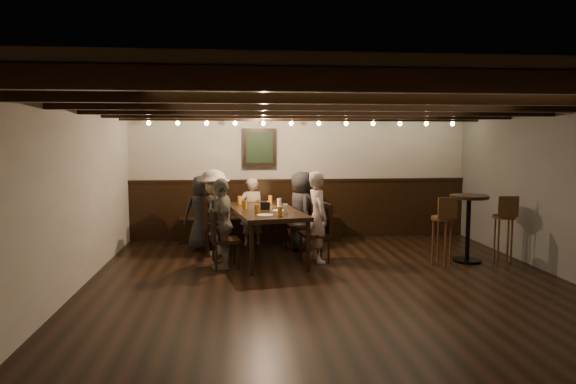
{
  "coord_description": "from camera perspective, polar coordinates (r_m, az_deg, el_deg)",
  "views": [
    {
      "loc": [
        -1.22,
        -6.33,
        1.93
      ],
      "look_at": [
        -0.46,
        1.3,
        1.12
      ],
      "focal_mm": 32.0,
      "sensor_mm": 36.0,
      "label": 1
    }
  ],
  "objects": [
    {
      "name": "chair_right_near",
      "position": [
        8.91,
        1.26,
        -4.64
      ],
      "size": [
        0.49,
        0.49,
        0.92
      ],
      "rotation": [
        0.0,
        0.0,
        1.74
      ],
      "color": "black",
      "rests_on": "floor"
    },
    {
      "name": "chair_right_far",
      "position": [
        8.07,
        3.12,
        -5.77
      ],
      "size": [
        0.49,
        0.49,
        0.92
      ],
      "rotation": [
        0.0,
        0.0,
        1.74
      ],
      "color": "black",
      "rests_on": "floor"
    },
    {
      "name": "person_right_near",
      "position": [
        8.85,
        1.46,
        -2.09
      ],
      "size": [
        0.54,
        0.73,
        1.36
      ],
      "primitive_type": "imported",
      "rotation": [
        0.0,
        0.0,
        1.74
      ],
      "color": "#242325",
      "rests_on": "floor"
    },
    {
      "name": "pint_f",
      "position": [
        7.72,
        -0.28,
        -1.87
      ],
      "size": [
        0.07,
        0.07,
        0.14
      ],
      "primitive_type": "cylinder",
      "color": "silver",
      "rests_on": "dining_table"
    },
    {
      "name": "person_left_far",
      "position": [
        7.66,
        -7.36,
        -3.46
      ],
      "size": [
        0.46,
        0.83,
        1.35
      ],
      "primitive_type": "imported",
      "rotation": [
        0.0,
        0.0,
        -1.4
      ],
      "color": "gray",
      "rests_on": "floor"
    },
    {
      "name": "condiment_caddy",
      "position": [
        8.16,
        -2.56,
        -1.53
      ],
      "size": [
        0.15,
        0.1,
        0.12
      ],
      "primitive_type": "cube",
      "color": "black",
      "rests_on": "dining_table"
    },
    {
      "name": "bar_stool_right",
      "position": [
        8.59,
        22.8,
        -4.75
      ],
      "size": [
        0.34,
        0.36,
        1.06
      ],
      "rotation": [
        0.0,
        0.0,
        -0.15
      ],
      "color": "#3A2512",
      "rests_on": "floor"
    },
    {
      "name": "person_bench_centre",
      "position": [
        9.26,
        -4.08,
        -2.18
      ],
      "size": [
        0.49,
        0.36,
        1.22
      ],
      "primitive_type": "imported",
      "rotation": [
        0.0,
        0.0,
        3.31
      ],
      "color": "gray",
      "rests_on": "floor"
    },
    {
      "name": "candle",
      "position": [
        8.53,
        -2.3,
        -1.44
      ],
      "size": [
        0.05,
        0.05,
        0.05
      ],
      "primitive_type": "cylinder",
      "color": "beige",
      "rests_on": "dining_table"
    },
    {
      "name": "person_bench_left",
      "position": [
        8.97,
        -9.53,
        -2.26
      ],
      "size": [
        0.7,
        0.52,
        1.3
      ],
      "primitive_type": "imported",
      "rotation": [
        0.0,
        0.0,
        3.31
      ],
      "color": "#29292B",
      "rests_on": "floor"
    },
    {
      "name": "pint_d",
      "position": [
        8.47,
        -0.96,
        -1.18
      ],
      "size": [
        0.07,
        0.07,
        0.14
      ],
      "primitive_type": "cylinder",
      "color": "silver",
      "rests_on": "dining_table"
    },
    {
      "name": "plate_near",
      "position": [
        7.51,
        -2.56,
        -2.59
      ],
      "size": [
        0.24,
        0.24,
        0.01
      ],
      "primitive_type": "cylinder",
      "color": "white",
      "rests_on": "dining_table"
    },
    {
      "name": "person_left_near",
      "position": [
        8.54,
        -8.22,
        -2.25
      ],
      "size": [
        0.68,
        0.99,
        1.42
      ],
      "primitive_type": "imported",
      "rotation": [
        0.0,
        0.0,
        -1.4
      ],
      "color": "#A19888",
      "rests_on": "floor"
    },
    {
      "name": "person_right_far",
      "position": [
        8.0,
        3.34,
        -2.77
      ],
      "size": [
        0.42,
        0.57,
        1.42
      ],
      "primitive_type": "imported",
      "rotation": [
        0.0,
        0.0,
        1.74
      ],
      "color": "#AD9C92",
      "rests_on": "floor"
    },
    {
      "name": "pint_e",
      "position": [
        7.72,
        -3.48,
        -1.88
      ],
      "size": [
        0.07,
        0.07,
        0.14
      ],
      "primitive_type": "cylinder",
      "color": "#BF7219",
      "rests_on": "dining_table"
    },
    {
      "name": "chair_left_near",
      "position": [
        8.61,
        -7.98,
        -4.98
      ],
      "size": [
        0.51,
        0.51,
        0.97
      ],
      "rotation": [
        0.0,
        0.0,
        -1.4
      ],
      "color": "black",
      "rests_on": "floor"
    },
    {
      "name": "pint_b",
      "position": [
        8.89,
        -2.0,
        -0.84
      ],
      "size": [
        0.07,
        0.07,
        0.14
      ],
      "primitive_type": "cylinder",
      "color": "#BF7219",
      "rests_on": "dining_table"
    },
    {
      "name": "high_top_table",
      "position": [
        8.45,
        19.4,
        -2.77
      ],
      "size": [
        0.59,
        0.59,
        1.05
      ],
      "color": "black",
      "rests_on": "floor"
    },
    {
      "name": "person_bench_right",
      "position": [
        9.33,
        1.53,
        -2.03
      ],
      "size": [
        0.68,
        0.57,
        1.25
      ],
      "primitive_type": "imported",
      "rotation": [
        0.0,
        0.0,
        3.31
      ],
      "color": "maroon",
      "rests_on": "floor"
    },
    {
      "name": "chair_left_far",
      "position": [
        7.74,
        -7.09,
        -6.42
      ],
      "size": [
        0.46,
        0.46,
        0.88
      ],
      "rotation": [
        0.0,
        0.0,
        -1.4
      ],
      "color": "black",
      "rests_on": "floor"
    },
    {
      "name": "plate_far",
      "position": [
        7.97,
        -0.89,
        -2.08
      ],
      "size": [
        0.24,
        0.24,
        0.01
      ],
      "primitive_type": "cylinder",
      "color": "white",
      "rests_on": "dining_table"
    },
    {
      "name": "pint_c",
      "position": [
        8.24,
        -4.82,
        -1.4
      ],
      "size": [
        0.07,
        0.07,
        0.14
      ],
      "primitive_type": "cylinder",
      "color": "#BF7219",
      "rests_on": "dining_table"
    },
    {
      "name": "pint_a",
      "position": [
        8.83,
        -5.42,
        -0.91
      ],
      "size": [
        0.07,
        0.07,
        0.14
      ],
      "primitive_type": "cylinder",
      "color": "#BF7219",
      "rests_on": "dining_table"
    },
    {
      "name": "bar_stool_left",
      "position": [
        8.12,
        16.74,
        -5.13
      ],
      "size": [
        0.33,
        0.35,
        1.06
      ],
      "rotation": [
        0.0,
        0.0,
        0.04
      ],
      "color": "#3A2512",
      "rests_on": "floor"
    },
    {
      "name": "pint_g",
      "position": [
        7.45,
        -0.89,
        -2.17
      ],
      "size": [
        0.07,
        0.07,
        0.14
      ],
      "primitive_type": "cylinder",
      "color": "#BF7219",
      "rests_on": "dining_table"
    },
    {
      "name": "dining_table",
      "position": [
        8.22,
        -2.63,
        -2.35
      ],
      "size": [
        1.31,
        2.26,
        0.8
      ],
      "rotation": [
        0.0,
        0.0,
        0.17
      ],
      "color": "black",
      "rests_on": "floor"
    },
    {
      "name": "room",
      "position": [
        8.63,
        0.57,
        0.32
      ],
      "size": [
        7.0,
        7.0,
        7.0
      ],
      "color": "black",
      "rests_on": "ground"
    }
  ]
}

